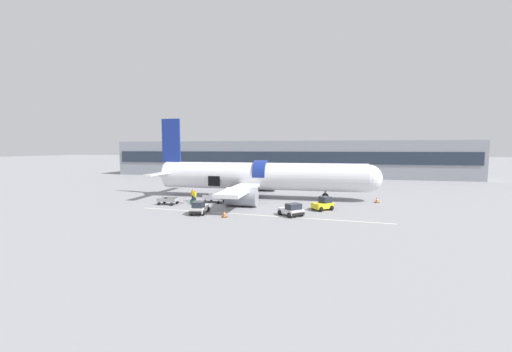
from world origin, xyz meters
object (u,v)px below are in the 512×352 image
(ground_crew_loader_a, at_px, (193,195))
(ground_crew_driver, at_px, (195,196))
(ground_crew_loader_b, at_px, (245,195))
(baggage_tug_lead, at_px, (323,204))
(baggage_tug_mid, at_px, (199,208))
(baggage_tug_rear, at_px, (292,210))
(airplane, at_px, (258,177))
(baggage_cart_loading, at_px, (215,199))
(baggage_cart_queued, at_px, (169,201))
(suitcase_on_tarmac_upright, at_px, (192,202))

(ground_crew_loader_a, bearing_deg, ground_crew_driver, -55.23)
(ground_crew_loader_b, bearing_deg, baggage_tug_lead, -19.28)
(baggage_tug_mid, bearing_deg, baggage_tug_lead, 20.72)
(baggage_tug_rear, bearing_deg, ground_crew_driver, 158.71)
(airplane, height_order, baggage_tug_lead, airplane)
(baggage_tug_rear, relative_size, ground_crew_loader_b, 1.82)
(baggage_tug_lead, xyz_separation_m, baggage_cart_loading, (-13.57, 2.18, -0.13))
(baggage_tug_lead, xyz_separation_m, baggage_tug_mid, (-12.85, -4.86, -0.03))
(airplane, relative_size, baggage_cart_queued, 9.57)
(ground_crew_loader_b, xyz_separation_m, ground_crew_driver, (-6.07, -2.23, 0.01))
(baggage_tug_mid, distance_m, ground_crew_driver, 6.86)
(airplane, height_order, baggage_tug_mid, airplane)
(airplane, xyz_separation_m, baggage_cart_queued, (-9.65, -7.73, -2.52))
(ground_crew_loader_a, bearing_deg, ground_crew_loader_b, 8.71)
(baggage_tug_lead, height_order, baggage_tug_mid, baggage_tug_lead)
(baggage_tug_lead, height_order, ground_crew_driver, ground_crew_driver)
(ground_crew_driver, bearing_deg, baggage_cart_queued, -147.19)
(baggage_tug_lead, relative_size, baggage_tug_mid, 0.83)
(baggage_cart_loading, bearing_deg, ground_crew_loader_b, 19.36)
(ground_crew_loader_b, bearing_deg, ground_crew_loader_a, -171.29)
(baggage_cart_queued, bearing_deg, airplane, 38.68)
(baggage_tug_rear, xyz_separation_m, baggage_cart_loading, (-10.40, 5.94, -0.08))
(baggage_tug_mid, bearing_deg, ground_crew_driver, 117.17)
(baggage_tug_mid, relative_size, suitcase_on_tarmac_upright, 4.76)
(baggage_tug_mid, xyz_separation_m, baggage_cart_loading, (-0.72, 7.04, -0.10))
(baggage_tug_rear, bearing_deg, baggage_tug_mid, -173.50)
(ground_crew_loader_b, height_order, ground_crew_driver, ground_crew_driver)
(baggage_tug_lead, bearing_deg, baggage_cart_queued, -178.41)
(airplane, distance_m, suitcase_on_tarmac_upright, 10.18)
(baggage_cart_loading, xyz_separation_m, ground_crew_driver, (-2.41, -0.94, 0.36))
(baggage_tug_mid, xyz_separation_m, suitcase_on_tarmac_upright, (-3.04, 5.01, -0.32))
(baggage_cart_queued, distance_m, ground_crew_loader_a, 3.52)
(baggage_cart_queued, relative_size, ground_crew_loader_a, 2.14)
(baggage_tug_mid, distance_m, ground_crew_loader_a, 8.28)
(baggage_tug_lead, bearing_deg, suitcase_on_tarmac_upright, 179.45)
(baggage_tug_rear, relative_size, baggage_cart_queued, 0.86)
(baggage_cart_queued, xyz_separation_m, ground_crew_loader_a, (1.91, 2.93, 0.42))
(baggage_cart_loading, xyz_separation_m, ground_crew_loader_b, (3.66, 1.29, 0.34))
(airplane, height_order, baggage_cart_loading, airplane)
(airplane, distance_m, baggage_tug_rear, 12.67)
(baggage_cart_queued, height_order, suitcase_on_tarmac_upright, baggage_cart_queued)
(baggage_tug_mid, height_order, baggage_tug_rear, baggage_tug_mid)
(ground_crew_loader_a, distance_m, ground_crew_driver, 1.43)
(baggage_tug_rear, xyz_separation_m, ground_crew_driver, (-12.82, 5.00, 0.28))
(baggage_tug_rear, distance_m, baggage_cart_queued, 15.87)
(baggage_tug_rear, height_order, ground_crew_driver, ground_crew_driver)
(baggage_tug_mid, relative_size, baggage_cart_loading, 0.85)
(airplane, xyz_separation_m, suitcase_on_tarmac_upright, (-6.84, -7.06, -2.66))
(airplane, relative_size, suitcase_on_tarmac_upright, 49.07)
(baggage_tug_rear, height_order, baggage_cart_loading, baggage_tug_rear)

